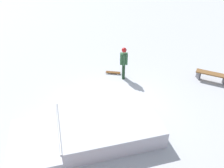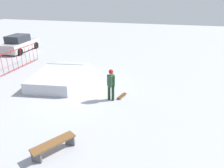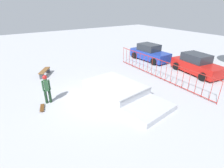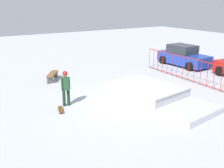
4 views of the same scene
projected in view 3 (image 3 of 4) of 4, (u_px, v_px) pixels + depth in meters
name	position (u px, v px, depth m)	size (l,w,h in m)	color
ground_plane	(95.00, 97.00, 10.89)	(60.00, 60.00, 0.00)	#A8AAB2
skate_ramp	(120.00, 92.00, 10.82)	(5.70, 3.29, 0.74)	#B0B3BB
skater	(46.00, 87.00, 9.85)	(0.40, 0.44, 1.73)	black
skateboard	(42.00, 108.00, 9.63)	(0.82, 0.42, 0.09)	#593314
perimeter_fence	(159.00, 69.00, 13.35)	(9.35, 0.35, 1.50)	maroon
park_bench	(45.00, 71.00, 13.95)	(1.55, 1.22, 0.48)	brown
parked_car_blue	(150.00, 53.00, 17.74)	(4.15, 2.02, 1.60)	#1E3899
parked_car_red	(196.00, 65.00, 14.34)	(4.30, 2.38, 1.60)	red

